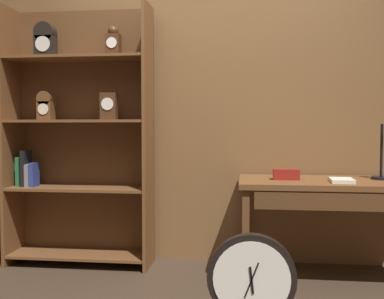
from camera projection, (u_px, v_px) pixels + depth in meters
name	position (u px, v px, depth m)	size (l,w,h in m)	color
back_wood_panel	(212.00, 108.00, 3.81)	(4.80, 0.05, 2.60)	brown
bookshelf	(77.00, 135.00, 3.71)	(1.19, 0.35, 2.12)	brown
workbench	(336.00, 191.00, 3.30)	(1.42, 0.68, 0.75)	brown
toolbox_small	(286.00, 174.00, 3.35)	(0.19, 0.10, 0.08)	maroon
open_repair_manual	(342.00, 180.00, 3.20)	(0.16, 0.22, 0.03)	silver
round_clock_large	(251.00, 281.00, 2.52)	(0.50, 0.11, 0.54)	black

